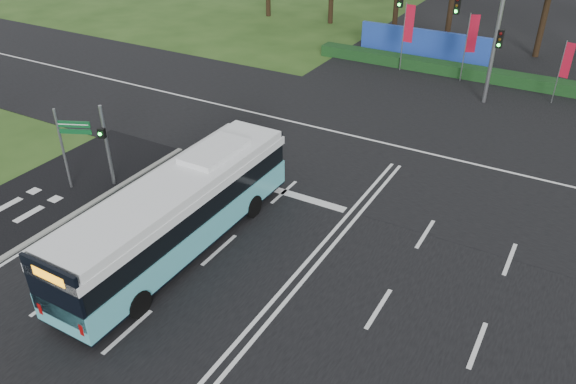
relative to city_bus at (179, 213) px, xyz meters
The scene contains 13 objects.
ground 4.93m from the city_bus, ahead, with size 120.00×120.00×0.00m, color #284717.
road_main 4.92m from the city_bus, ahead, with size 20.00×120.00×0.04m, color black.
road_cross 13.48m from the city_bus, 69.87° to the left, with size 120.00×14.00×0.05m, color black.
kerb_strip 6.22m from the city_bus, 156.10° to the right, with size 0.25×18.00×0.12m, color gray.
city_bus is the anchor object (origin of this frame).
pedestrian_signal 6.37m from the city_bus, 159.26° to the left, with size 0.36×0.44×3.93m.
street_sign 7.26m from the city_bus, behind, with size 1.40×0.70×3.91m.
banner_flag_left 24.25m from the city_bus, 89.45° to the left, with size 0.69×0.08×4.70m.
banner_flag_mid 24.66m from the city_bus, 79.40° to the left, with size 0.62×0.32×4.55m.
banner_flag_right 25.25m from the city_bus, 65.48° to the left, with size 0.57×0.18×3.91m.
traffic_light_gantry 21.81m from the city_bus, 77.13° to the left, with size 8.41×0.28×7.00m.
hedge 25.51m from the city_bus, 79.59° to the left, with size 22.00×1.20×0.80m, color #123315.
blue_hoarding 27.58m from the city_bus, 88.74° to the left, with size 10.00×0.30×2.20m, color #1F41AC.
Camera 1 is at (7.68, -13.81, 13.18)m, focal length 35.00 mm.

